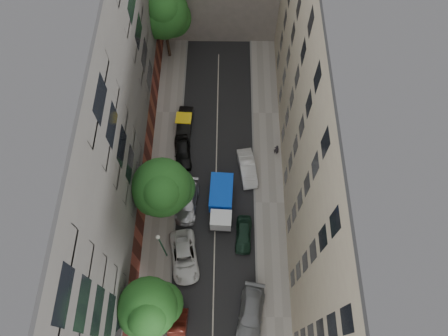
{
  "coord_description": "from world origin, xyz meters",
  "views": [
    {
      "loc": [
        1.03,
        -15.24,
        37.88
      ],
      "look_at": [
        0.86,
        0.92,
        6.0
      ],
      "focal_mm": 32.0,
      "sensor_mm": 36.0,
      "label": 1
    }
  ],
  "objects_px": {
    "car_right_2": "(244,235)",
    "tree_far": "(164,14)",
    "car_left_3": "(187,201)",
    "car_left_5": "(185,124)",
    "pedestrian": "(276,150)",
    "car_right_1": "(251,314)",
    "car_left_2": "(184,257)",
    "tree_mid": "(163,189)",
    "car_left_1": "(177,334)",
    "tarp_truck": "(221,201)",
    "lamp_post": "(161,244)",
    "car_right_3": "(247,168)",
    "tree_near": "(149,309)",
    "car_left_4": "(183,152)"
  },
  "relations": [
    {
      "from": "car_right_3",
      "to": "car_right_1",
      "type": "bearing_deg",
      "value": -99.03
    },
    {
      "from": "car_right_3",
      "to": "pedestrian",
      "type": "distance_m",
      "value": 3.8
    },
    {
      "from": "car_left_5",
      "to": "car_left_2",
      "type": "bearing_deg",
      "value": -83.72
    },
    {
      "from": "car_left_1",
      "to": "car_left_3",
      "type": "relative_size",
      "value": 0.88
    },
    {
      "from": "car_left_2",
      "to": "car_right_1",
      "type": "distance_m",
      "value": 7.93
    },
    {
      "from": "car_left_5",
      "to": "tree_far",
      "type": "relative_size",
      "value": 0.45
    },
    {
      "from": "car_left_3",
      "to": "tarp_truck",
      "type": "bearing_deg",
      "value": 1.42
    },
    {
      "from": "tarp_truck",
      "to": "car_left_2",
      "type": "height_order",
      "value": "tarp_truck"
    },
    {
      "from": "car_left_1",
      "to": "pedestrian",
      "type": "distance_m",
      "value": 20.61
    },
    {
      "from": "car_right_1",
      "to": "car_left_5",
      "type": "bearing_deg",
      "value": 118.3
    },
    {
      "from": "car_right_1",
      "to": "tree_mid",
      "type": "xyz_separation_m",
      "value": [
        -7.86,
        9.69,
        4.98
      ]
    },
    {
      "from": "car_left_3",
      "to": "tree_far",
      "type": "height_order",
      "value": "tree_far"
    },
    {
      "from": "car_left_1",
      "to": "tree_far",
      "type": "relative_size",
      "value": 0.45
    },
    {
      "from": "car_right_3",
      "to": "tree_mid",
      "type": "relative_size",
      "value": 0.53
    },
    {
      "from": "tree_mid",
      "to": "tree_far",
      "type": "height_order",
      "value": "tree_far"
    },
    {
      "from": "car_right_2",
      "to": "tree_far",
      "type": "xyz_separation_m",
      "value": [
        -8.76,
        22.97,
        5.93
      ]
    },
    {
      "from": "car_left_5",
      "to": "tree_near",
      "type": "relative_size",
      "value": 0.56
    },
    {
      "from": "car_left_1",
      "to": "car_left_3",
      "type": "height_order",
      "value": "car_left_3"
    },
    {
      "from": "tarp_truck",
      "to": "car_left_5",
      "type": "xyz_separation_m",
      "value": [
        -4.2,
        9.45,
        -0.66
      ]
    },
    {
      "from": "car_left_5",
      "to": "pedestrian",
      "type": "bearing_deg",
      "value": -14.99
    },
    {
      "from": "car_left_1",
      "to": "car_left_4",
      "type": "distance_m",
      "value": 17.96
    },
    {
      "from": "car_left_1",
      "to": "tree_mid",
      "type": "xyz_separation_m",
      "value": [
        -1.44,
        11.44,
        5.02
      ]
    },
    {
      "from": "car_right_2",
      "to": "car_right_3",
      "type": "relative_size",
      "value": 0.86
    },
    {
      "from": "car_right_1",
      "to": "car_left_2",
      "type": "bearing_deg",
      "value": 149.89
    },
    {
      "from": "lamp_post",
      "to": "car_left_1",
      "type": "bearing_deg",
      "value": -78.18
    },
    {
      "from": "tarp_truck",
      "to": "car_left_1",
      "type": "distance_m",
      "value": 12.7
    },
    {
      "from": "car_left_5",
      "to": "tree_near",
      "type": "distance_m",
      "value": 20.72
    },
    {
      "from": "tarp_truck",
      "to": "lamp_post",
      "type": "relative_size",
      "value": 0.91
    },
    {
      "from": "car_right_3",
      "to": "tree_near",
      "type": "bearing_deg",
      "value": -128.13
    },
    {
      "from": "pedestrian",
      "to": "lamp_post",
      "type": "bearing_deg",
      "value": 69.06
    },
    {
      "from": "car_left_3",
      "to": "car_right_2",
      "type": "distance_m",
      "value": 6.53
    },
    {
      "from": "car_left_1",
      "to": "lamp_post",
      "type": "distance_m",
      "value": 7.84
    },
    {
      "from": "tarp_truck",
      "to": "car_left_5",
      "type": "height_order",
      "value": "tarp_truck"
    },
    {
      "from": "car_left_1",
      "to": "car_right_3",
      "type": "height_order",
      "value": "car_right_3"
    },
    {
      "from": "car_left_4",
      "to": "car_left_1",
      "type": "bearing_deg",
      "value": -94.48
    },
    {
      "from": "car_left_2",
      "to": "car_right_2",
      "type": "height_order",
      "value": "car_left_2"
    },
    {
      "from": "car_left_3",
      "to": "car_left_5",
      "type": "bearing_deg",
      "value": 99.93
    },
    {
      "from": "car_right_1",
      "to": "tarp_truck",
      "type": "bearing_deg",
      "value": 113.83
    },
    {
      "from": "car_right_2",
      "to": "tree_mid",
      "type": "height_order",
      "value": "tree_mid"
    },
    {
      "from": "tarp_truck",
      "to": "car_right_2",
      "type": "distance_m",
      "value": 3.91
    },
    {
      "from": "car_right_2",
      "to": "car_left_2",
      "type": "bearing_deg",
      "value": -155.25
    },
    {
      "from": "tree_mid",
      "to": "car_right_3",
      "type": "bearing_deg",
      "value": 31.19
    },
    {
      "from": "tarp_truck",
      "to": "car_left_1",
      "type": "bearing_deg",
      "value": -103.98
    },
    {
      "from": "car_left_3",
      "to": "pedestrian",
      "type": "relative_size",
      "value": 3.23
    },
    {
      "from": "car_left_4",
      "to": "car_right_1",
      "type": "distance_m",
      "value": 17.63
    },
    {
      "from": "car_left_4",
      "to": "car_right_1",
      "type": "height_order",
      "value": "car_right_1"
    },
    {
      "from": "car_left_1",
      "to": "tree_far",
      "type": "distance_m",
      "value": 32.62
    },
    {
      "from": "tree_mid",
      "to": "tree_far",
      "type": "bearing_deg",
      "value": 94.06
    },
    {
      "from": "lamp_post",
      "to": "car_left_5",
      "type": "bearing_deg",
      "value": 86.34
    },
    {
      "from": "car_left_5",
      "to": "pedestrian",
      "type": "distance_m",
      "value": 10.53
    }
  ]
}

